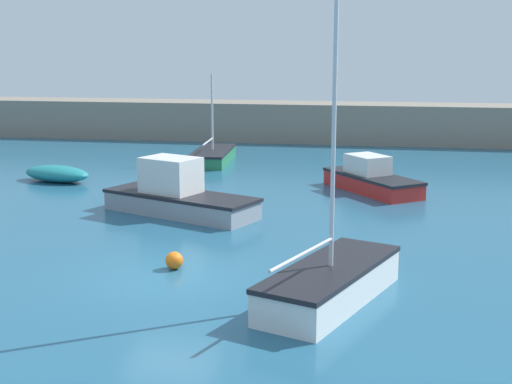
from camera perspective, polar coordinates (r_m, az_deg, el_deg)
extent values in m
cube|color=#235B7A|center=(19.27, -6.90, -7.13)|extent=(120.00, 120.00, 0.20)
cube|color=gray|center=(46.37, 3.35, 5.63)|extent=(44.85, 3.51, 2.46)
cube|color=gray|center=(26.21, -6.04, -1.08)|extent=(6.13, 4.03, 0.66)
cube|color=black|center=(26.13, -6.05, -0.25)|extent=(6.25, 4.12, 0.12)
cube|color=silver|center=(26.28, -6.83, 1.24)|extent=(2.39, 2.10, 1.41)
cube|color=red|center=(30.50, 9.27, 0.59)|extent=(4.32, 4.91, 0.61)
cube|color=black|center=(30.43, 9.29, 1.26)|extent=(4.41, 5.01, 0.12)
cube|color=silver|center=(30.66, 8.91, 2.10)|extent=(2.11, 2.19, 0.91)
cube|color=white|center=(17.39, 5.97, -7.49)|extent=(3.29, 5.13, 0.79)
cube|color=black|center=(17.25, 6.00, -6.06)|extent=(3.35, 5.23, 0.12)
cylinder|color=silver|center=(16.56, 6.24, 4.74)|extent=(0.10, 0.10, 6.64)
cylinder|color=silver|center=(15.77, 3.77, -4.97)|extent=(1.13, 2.78, 0.08)
cube|color=#287A4C|center=(37.74, -3.49, 2.80)|extent=(2.08, 5.02, 0.56)
cube|color=black|center=(37.69, -3.49, 3.31)|extent=(2.12, 5.12, 0.12)
cylinder|color=silver|center=(37.45, -3.53, 6.29)|extent=(0.11, 0.11, 4.06)
cylinder|color=silver|center=(36.25, -3.88, 4.04)|extent=(0.27, 2.76, 0.09)
ellipsoid|color=teal|center=(33.59, -15.65, 1.43)|extent=(3.63, 2.28, 0.73)
sphere|color=orange|center=(19.90, -6.56, -5.46)|extent=(0.49, 0.49, 0.49)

